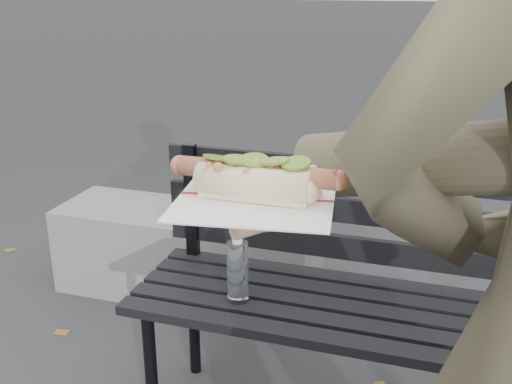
% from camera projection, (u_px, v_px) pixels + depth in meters
% --- Properties ---
extents(park_bench, '(1.50, 0.44, 0.88)m').
position_uv_depth(park_bench, '(378.00, 286.00, 1.81)').
color(park_bench, black).
rests_on(park_bench, ground).
extents(concrete_block, '(1.20, 0.40, 0.40)m').
position_uv_depth(concrete_block, '(187.00, 253.00, 2.77)').
color(concrete_block, slate).
rests_on(concrete_block, ground).
extents(held_hotdog, '(0.64, 0.30, 0.20)m').
position_uv_depth(held_hotdog, '(431.00, 168.00, 0.71)').
color(held_hotdog, '#494731').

